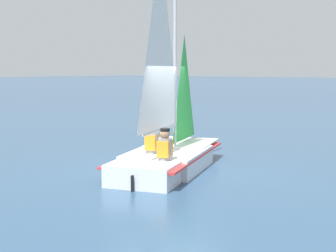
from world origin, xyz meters
The scene contains 4 objects.
ground_plane centered at (0.00, 0.00, 0.00)m, with size 260.00×260.00×0.00m, color #2D4C6B.
sailboat_main centered at (0.02, -0.04, 0.67)m, with size 3.00×4.46×5.35m.
sailor_helm centered at (-0.08, -0.48, 0.63)m, with size 0.39×0.41×1.16m.
sailor_crew centered at (0.72, -0.98, 0.63)m, with size 0.39×0.41×1.16m.
Camera 1 is at (7.07, -8.63, 2.42)m, focal length 50.00 mm.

